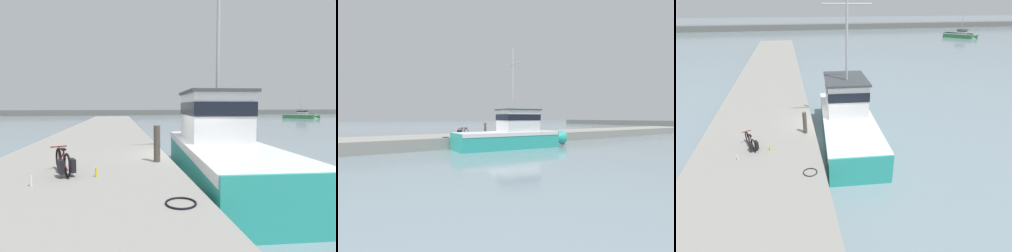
{
  "view_description": "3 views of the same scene",
  "coord_description": "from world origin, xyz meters",
  "views": [
    {
      "loc": [
        -2.47,
        -9.84,
        2.81
      ],
      "look_at": [
        -0.68,
        -0.26,
        2.08
      ],
      "focal_mm": 28.0,
      "sensor_mm": 36.0,
      "label": 1
    },
    {
      "loc": [
        20.23,
        -13.3,
        2.71
      ],
      "look_at": [
        0.29,
        -0.02,
        1.92
      ],
      "focal_mm": 28.0,
      "sensor_mm": 36.0,
      "label": 2
    },
    {
      "loc": [
        -1.85,
        -14.41,
        7.43
      ],
      "look_at": [
        1.05,
        -0.74,
        0.88
      ],
      "focal_mm": 28.0,
      "sensor_mm": 36.0,
      "label": 3
    }
  ],
  "objects": [
    {
      "name": "fishing_boat_main",
      "position": [
        1.35,
        -0.05,
        1.29
      ],
      "size": [
        3.72,
        11.05,
        8.74
      ],
      "rotation": [
        0.0,
        0.0,
        -0.09
      ],
      "color": "teal",
      "rests_on": "ground_plane"
    },
    {
      "name": "water_bottle_by_bike",
      "position": [
        -3.08,
        -2.91,
        1.09
      ],
      "size": [
        0.06,
        0.06,
        0.24
      ],
      "primitive_type": "cylinder",
      "color": "yellow",
      "rests_on": "dock_pier"
    },
    {
      "name": "mooring_post",
      "position": [
        -1.25,
        -1.33,
        1.58
      ],
      "size": [
        0.22,
        0.22,
        1.21
      ],
      "primitive_type": "cylinder",
      "color": "#51473D",
      "rests_on": "dock_pier"
    },
    {
      "name": "dock_pier",
      "position": [
        -3.7,
        0.0,
        0.49
      ],
      "size": [
        5.97,
        80.0,
        0.97
      ],
      "primitive_type": "cube",
      "color": "gray",
      "rests_on": "ground_plane"
    },
    {
      "name": "bicycle_touring",
      "position": [
        -3.95,
        -2.51,
        1.3
      ],
      "size": [
        0.82,
        1.53,
        0.71
      ],
      "rotation": [
        0.0,
        0.0,
        0.41
      ],
      "color": "black",
      "rests_on": "dock_pier"
    },
    {
      "name": "water_bottle_on_curb",
      "position": [
        -4.48,
        -3.47,
        1.1
      ],
      "size": [
        0.06,
        0.06,
        0.24
      ],
      "primitive_type": "cylinder",
      "color": "silver",
      "rests_on": "dock_pier"
    },
    {
      "name": "hose_coil",
      "position": [
        -1.35,
        -5.16,
        0.99
      ],
      "size": [
        0.6,
        0.6,
        0.04
      ],
      "primitive_type": "torus",
      "color": "black",
      "rests_on": "dock_pier"
    },
    {
      "name": "ground_plane",
      "position": [
        0.0,
        0.0,
        0.0
      ],
      "size": [
        320.0,
        320.0,
        0.0
      ],
      "primitive_type": "plane",
      "color": "gray"
    }
  ]
}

